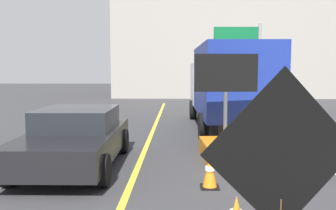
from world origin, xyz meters
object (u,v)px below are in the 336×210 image
arrow_board_trailer (225,141)px  traffic_cone_mid_lane (210,171)px  box_truck (228,84)px  pickup_car (76,138)px  roadwork_sign (282,156)px  highway_guide_sign (246,51)px

arrow_board_trailer → traffic_cone_mid_lane: 2.31m
box_truck → pickup_car: bearing=-128.0°
traffic_cone_mid_lane → roadwork_sign: bearing=-83.8°
box_truck → traffic_cone_mid_lane: bearing=-100.4°
pickup_car → box_truck: bearing=52.0°
box_truck → arrow_board_trailer: bearing=-98.4°
arrow_board_trailer → pickup_car: arrow_board_trailer is taller
highway_guide_sign → pickup_car: bearing=-116.4°
roadwork_sign → box_truck: box_truck is taller
roadwork_sign → pickup_car: size_ratio=0.52×
roadwork_sign → traffic_cone_mid_lane: 3.63m
roadwork_sign → traffic_cone_mid_lane: roadwork_sign is taller
arrow_board_trailer → pickup_car: size_ratio=0.61×
box_truck → pickup_car: size_ratio=1.74×
roadwork_sign → traffic_cone_mid_lane: size_ratio=3.45×
arrow_board_trailer → highway_guide_sign: (2.78, 12.17, 2.94)m
roadwork_sign → highway_guide_sign: size_ratio=0.47×
arrow_board_trailer → highway_guide_sign: bearing=77.2°
arrow_board_trailer → box_truck: size_ratio=0.35×
roadwork_sign → traffic_cone_mid_lane: bearing=96.2°
roadwork_sign → highway_guide_sign: (2.98, 17.82, 1.95)m
roadwork_sign → box_truck: bearing=85.0°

